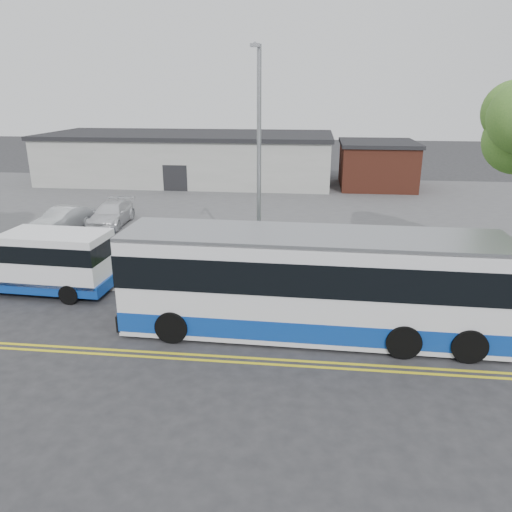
# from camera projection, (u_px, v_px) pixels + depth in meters

# --- Properties ---
(ground) EXTENTS (140.00, 140.00, 0.00)m
(ground) POSITION_uv_depth(u_px,v_px,m) (175.00, 303.00, 19.54)
(ground) COLOR #28282B
(ground) RESTS_ON ground
(lane_line_north) EXTENTS (70.00, 0.12, 0.01)m
(lane_line_north) POSITION_uv_depth(u_px,v_px,m) (143.00, 352.00, 15.91)
(lane_line_north) COLOR yellow
(lane_line_north) RESTS_ON ground
(lane_line_south) EXTENTS (70.00, 0.12, 0.01)m
(lane_line_south) POSITION_uv_depth(u_px,v_px,m) (139.00, 356.00, 15.63)
(lane_line_south) COLOR yellow
(lane_line_south) RESTS_ON ground
(curb) EXTENTS (80.00, 0.30, 0.15)m
(curb) POSITION_uv_depth(u_px,v_px,m) (182.00, 291.00, 20.55)
(curb) COLOR #9E9B93
(curb) RESTS_ON ground
(verge) EXTENTS (80.00, 3.30, 0.10)m
(verge) POSITION_uv_depth(u_px,v_px,m) (192.00, 276.00, 22.26)
(verge) COLOR #244818
(verge) RESTS_ON ground
(parking_lot) EXTENTS (80.00, 25.00, 0.10)m
(parking_lot) POSITION_uv_depth(u_px,v_px,m) (239.00, 207.00, 35.55)
(parking_lot) COLOR #4C4C4F
(parking_lot) RESTS_ON ground
(commercial_building) EXTENTS (25.40, 10.40, 4.35)m
(commercial_building) POSITION_uv_depth(u_px,v_px,m) (189.00, 158.00, 44.96)
(commercial_building) COLOR #9E9E99
(commercial_building) RESTS_ON ground
(brick_wing) EXTENTS (6.30, 7.30, 3.90)m
(brick_wing) POSITION_uv_depth(u_px,v_px,m) (377.00, 165.00, 42.28)
(brick_wing) COLOR brown
(brick_wing) RESTS_ON ground
(streetlight_near) EXTENTS (0.35, 1.53, 9.50)m
(streetlight_near) POSITION_uv_depth(u_px,v_px,m) (259.00, 161.00, 20.13)
(streetlight_near) COLOR gray
(streetlight_near) RESTS_ON verge
(shuttle_bus) EXTENTS (6.79, 2.53, 2.56)m
(shuttle_bus) POSITION_uv_depth(u_px,v_px,m) (43.00, 260.00, 20.26)
(shuttle_bus) COLOR #0D3896
(shuttle_bus) RESTS_ON ground
(transit_bus) EXTENTS (12.71, 3.28, 3.51)m
(transit_bus) POSITION_uv_depth(u_px,v_px,m) (310.00, 284.00, 16.71)
(transit_bus) COLOR silver
(transit_bus) RESTS_ON ground
(pedestrian) EXTENTS (0.78, 0.74, 1.79)m
(pedestrian) POSITION_uv_depth(u_px,v_px,m) (113.00, 246.00, 23.44)
(pedestrian) COLOR black
(pedestrian) RESTS_ON verge
(parked_car_a) EXTENTS (2.44, 4.44, 1.39)m
(parked_car_a) POSITION_uv_depth(u_px,v_px,m) (62.00, 220.00, 28.98)
(parked_car_a) COLOR #B4B8BC
(parked_car_a) RESTS_ON parking_lot
(parked_car_b) EXTENTS (2.16, 4.77, 1.36)m
(parked_car_b) POSITION_uv_depth(u_px,v_px,m) (111.00, 214.00, 30.37)
(parked_car_b) COLOR silver
(parked_car_b) RESTS_ON parking_lot
(grocery_bag_left) EXTENTS (0.32, 0.32, 0.32)m
(grocery_bag_left) POSITION_uv_depth(u_px,v_px,m) (106.00, 262.00, 23.47)
(grocery_bag_left) COLOR white
(grocery_bag_left) RESTS_ON verge
(grocery_bag_right) EXTENTS (0.32, 0.32, 0.32)m
(grocery_bag_right) POSITION_uv_depth(u_px,v_px,m) (122.00, 259.00, 23.88)
(grocery_bag_right) COLOR white
(grocery_bag_right) RESTS_ON verge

